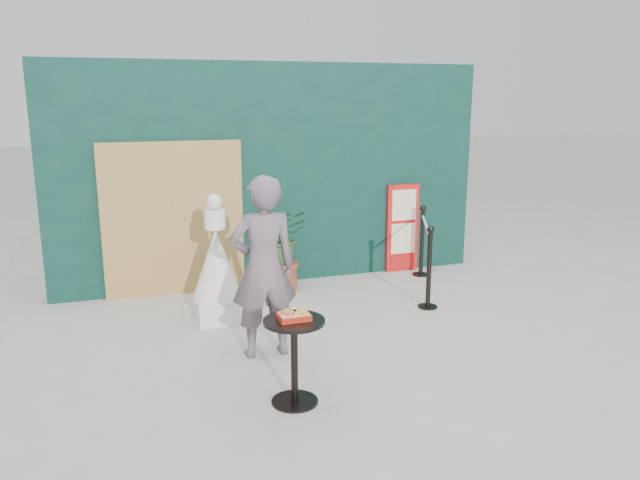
{
  "coord_description": "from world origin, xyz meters",
  "views": [
    {
      "loc": [
        -2.21,
        -5.15,
        2.56
      ],
      "look_at": [
        0.0,
        1.2,
        1.0
      ],
      "focal_mm": 35.0,
      "sensor_mm": 36.0,
      "label": 1
    }
  ],
  "objects": [
    {
      "name": "ground",
      "position": [
        0.0,
        0.0,
        0.0
      ],
      "size": [
        60.0,
        60.0,
        0.0
      ],
      "primitive_type": "plane",
      "color": "#ADAAA5",
      "rests_on": "ground"
    },
    {
      "name": "back_wall",
      "position": [
        0.0,
        3.15,
        1.5
      ],
      "size": [
        6.0,
        0.3,
        3.0
      ],
      "primitive_type": "cube",
      "color": "black",
      "rests_on": "ground"
    },
    {
      "name": "bamboo_fence",
      "position": [
        -1.4,
        2.94,
        1.0
      ],
      "size": [
        1.8,
        0.08,
        2.0
      ],
      "primitive_type": "cube",
      "color": "tan",
      "rests_on": "ground"
    },
    {
      "name": "woman",
      "position": [
        -0.79,
        0.61,
        0.91
      ],
      "size": [
        0.67,
        0.44,
        1.83
      ],
      "primitive_type": "imported",
      "rotation": [
        0.0,
        0.0,
        3.15
      ],
      "color": "#66575F",
      "rests_on": "ground"
    },
    {
      "name": "menu_board",
      "position": [
        1.9,
        2.95,
        0.65
      ],
      "size": [
        0.5,
        0.07,
        1.3
      ],
      "color": "red",
      "rests_on": "ground"
    },
    {
      "name": "statue",
      "position": [
        -1.07,
        1.75,
        0.61
      ],
      "size": [
        0.58,
        0.58,
        1.49
      ],
      "color": "white",
      "rests_on": "ground"
    },
    {
      "name": "cafe_table",
      "position": [
        -0.81,
        -0.47,
        0.5
      ],
      "size": [
        0.52,
        0.52,
        0.75
      ],
      "color": "black",
      "rests_on": "ground"
    },
    {
      "name": "food_basket",
      "position": [
        -0.81,
        -0.46,
        0.79
      ],
      "size": [
        0.26,
        0.19,
        0.11
      ],
      "color": "#B72813",
      "rests_on": "cafe_table"
    },
    {
      "name": "planter",
      "position": [
        -0.04,
        2.62,
        0.64
      ],
      "size": [
        0.65,
        0.56,
        1.11
      ],
      "color": "brown",
      "rests_on": "ground"
    },
    {
      "name": "stanchion_barrier",
      "position": [
        1.76,
        1.99,
        0.49
      ],
      "size": [
        0.84,
        1.54,
        1.03
      ],
      "color": "black",
      "rests_on": "ground"
    }
  ]
}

